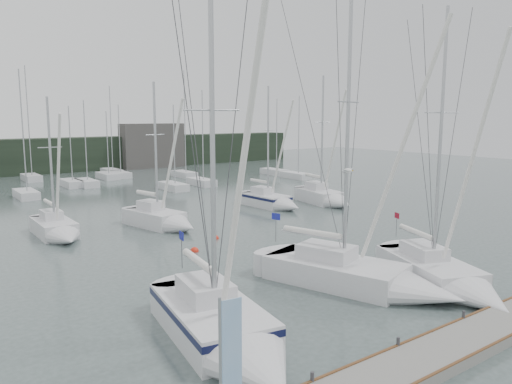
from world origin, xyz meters
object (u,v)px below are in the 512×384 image
sailboat_mid_d (274,202)px  buoy_b (215,239)px  sailboat_mid_c (165,221)px  sailboat_near_center (375,280)px  sailboat_mid_e (327,198)px  sailboat_near_left (228,335)px  buoy_a (194,251)px  dock_banner (228,362)px  sailboat_mid_b (59,231)px  sailboat_near_right (451,280)px

sailboat_mid_d → buoy_b: bearing=-150.5°
sailboat_mid_c → buoy_b: (1.33, -4.86, -0.57)m
sailboat_near_center → sailboat_mid_e: size_ratio=1.19×
sailboat_near_left → sailboat_mid_d: (18.50, 20.98, -0.06)m
sailboat_near_center → sailboat_mid_c: sailboat_near_center is taller
sailboat_mid_c → sailboat_mid_e: bearing=-11.9°
sailboat_mid_c → sailboat_mid_e: size_ratio=0.90×
sailboat_mid_d → buoy_a: size_ratio=21.51×
dock_banner → sailboat_mid_d: bearing=55.6°
sailboat_near_center → sailboat_mid_b: bearing=97.7°
sailboat_mid_e → buoy_b: sailboat_mid_e is taller
sailboat_near_left → dock_banner: (-3.20, -4.95, 2.07)m
sailboat_near_left → buoy_a: (5.48, 12.32, -0.62)m
sailboat_near_left → sailboat_mid_b: bearing=100.4°
sailboat_near_center → sailboat_mid_c: 18.24m
sailboat_mid_e → sailboat_mid_c: bearing=-169.3°
sailboat_mid_b → dock_banner: sailboat_mid_b is taller
sailboat_mid_c → buoy_b: bearing=-87.3°
sailboat_near_center → dock_banner: bearing=-171.7°
sailboat_near_left → sailboat_mid_d: size_ratio=1.23×
dock_banner → sailboat_mid_e: bearing=47.8°
sailboat_near_right → sailboat_mid_d: 22.92m
sailboat_near_left → sailboat_mid_d: bearing=57.9°
sailboat_mid_b → sailboat_mid_e: size_ratio=0.81×
sailboat_near_right → sailboat_near_center: bearing=167.5°
sailboat_near_left → buoy_b: size_ratio=27.51×
dock_banner → sailboat_near_right: bearing=20.2°
sailboat_mid_b → sailboat_mid_d: 18.89m
sailboat_near_center → dock_banner: (-12.16, -6.00, 2.14)m
sailboat_near_left → buoy_a: size_ratio=26.43×
sailboat_mid_e → buoy_b: size_ratio=24.45×
sailboat_near_right → buoy_a: 14.81m
sailboat_near_left → sailboat_mid_b: 20.57m
sailboat_mid_c → buoy_b: sailboat_mid_c is taller
sailboat_near_left → dock_banner: sailboat_near_left is taller
sailboat_mid_e → dock_banner: bearing=-127.7°
sailboat_mid_b → sailboat_mid_c: (7.24, -1.41, 0.07)m
sailboat_mid_b → sailboat_mid_c: size_ratio=0.90×
sailboat_near_right → sailboat_mid_d: (6.54, 21.96, 0.05)m
sailboat_mid_d → buoy_b: size_ratio=22.39×
sailboat_mid_b → sailboat_mid_c: 7.37m
sailboat_near_left → sailboat_near_right: bearing=4.6°
dock_banner → buoy_b: bearing=64.9°
buoy_a → buoy_b: size_ratio=1.04×
sailboat_mid_b → buoy_a: bearing=-54.4°
sailboat_mid_d → buoy_a: 15.65m
sailboat_near_center → sailboat_near_right: 3.63m
sailboat_near_right → sailboat_mid_c: sailboat_near_right is taller
sailboat_near_right → buoy_a: bearing=137.5°
dock_banner → sailboat_near_left: bearing=62.6°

